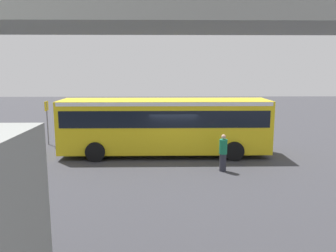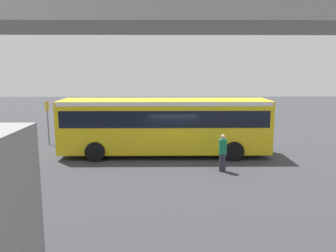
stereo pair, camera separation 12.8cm
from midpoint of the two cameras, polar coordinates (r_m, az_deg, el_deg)
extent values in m
plane|color=#38383D|center=(18.76, 0.62, -5.24)|extent=(80.00, 80.00, 0.00)
cube|color=yellow|center=(18.78, -0.75, 0.14)|extent=(11.50, 2.55, 2.86)
cube|color=black|center=(18.70, -0.76, 1.70)|extent=(11.04, 2.59, 0.90)
cube|color=white|center=(18.61, -0.76, 4.13)|extent=(11.27, 2.58, 0.20)
cube|color=black|center=(19.56, -17.90, 1.07)|extent=(0.04, 2.24, 1.20)
cylinder|color=black|center=(18.14, -12.46, -4.31)|extent=(1.04, 0.30, 1.04)
cylinder|color=black|center=(20.58, -11.08, -2.59)|extent=(1.04, 0.30, 1.04)
cylinder|color=black|center=(18.18, 10.99, -4.22)|extent=(1.04, 0.30, 1.04)
cylinder|color=black|center=(20.62, 9.52, -2.51)|extent=(1.04, 0.30, 1.04)
cylinder|color=#2D2D38|center=(16.32, 9.08, -6.13)|extent=(0.32, 0.32, 0.85)
cylinder|color=#19724C|center=(16.13, 9.15, -3.48)|extent=(0.38, 0.38, 0.70)
sphere|color=tan|center=(16.02, 9.20, -1.81)|extent=(0.22, 0.22, 0.22)
cylinder|color=slate|center=(22.80, -19.97, 0.46)|extent=(0.08, 0.08, 2.80)
cube|color=yellow|center=(22.65, -20.13, 3.20)|extent=(0.04, 0.60, 0.60)
cube|color=silver|center=(22.22, 10.76, -3.02)|extent=(2.00, 0.20, 0.01)
cube|color=silver|center=(21.75, 0.38, -3.12)|extent=(2.00, 0.20, 0.01)
cube|color=silver|center=(22.02, -10.10, -3.12)|extent=(2.00, 0.20, 0.01)
cube|color=gray|center=(7.27, 3.45, 18.11)|extent=(28.65, 2.60, 0.50)
camera|label=1|loc=(0.06, -90.19, -0.03)|focal=35.85mm
camera|label=2|loc=(0.06, 89.81, 0.03)|focal=35.85mm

